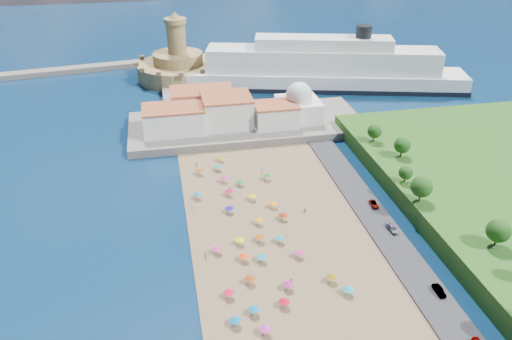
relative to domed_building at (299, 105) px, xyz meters
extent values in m
plane|color=#071938|center=(-30.00, -71.00, -8.97)|extent=(700.00, 700.00, 0.00)
cube|color=#59544C|center=(-20.00, 2.00, -7.47)|extent=(90.00, 36.00, 3.00)
cube|color=#59544C|center=(-42.00, 37.00, -7.77)|extent=(18.00, 70.00, 2.40)
cube|color=silver|center=(-48.00, -2.00, -1.47)|extent=(22.00, 14.00, 9.00)
cube|color=silver|center=(-28.00, 0.00, -0.47)|extent=(18.00, 16.00, 11.00)
cube|color=silver|center=(-10.00, -4.00, -1.97)|extent=(16.00, 12.00, 8.00)
cube|color=silver|center=(-36.00, 12.00, -0.97)|extent=(24.00, 14.00, 10.00)
cube|color=silver|center=(0.00, 0.00, -1.97)|extent=(16.00, 16.00, 8.00)
sphere|color=silver|center=(0.00, 0.00, 4.03)|extent=(10.00, 10.00, 10.00)
cylinder|color=silver|center=(0.00, 0.00, 7.83)|extent=(1.20, 1.20, 1.60)
cylinder|color=#A38A51|center=(-42.00, 67.00, -4.97)|extent=(40.00, 40.00, 8.00)
cylinder|color=#A38A51|center=(-42.00, 67.00, 1.53)|extent=(24.00, 24.00, 5.00)
cylinder|color=#A38A51|center=(-42.00, 67.00, 11.03)|extent=(9.00, 9.00, 14.00)
cylinder|color=#A38A51|center=(-42.00, 67.00, 19.23)|extent=(10.40, 10.40, 2.40)
cone|color=#A38A51|center=(-42.00, 67.00, 21.93)|extent=(6.00, 6.00, 3.00)
cube|color=black|center=(22.65, 41.24, -7.90)|extent=(134.18, 52.32, 2.15)
cube|color=silver|center=(22.65, 41.24, -5.00)|extent=(133.11, 51.68, 7.95)
cube|color=silver|center=(22.65, 41.24, 4.27)|extent=(106.57, 41.69, 10.59)
cube|color=silver|center=(22.65, 41.24, 12.21)|extent=(62.93, 27.31, 5.30)
cylinder|color=black|center=(39.76, 36.86, 17.51)|extent=(7.06, 7.06, 5.30)
cylinder|color=gray|center=(-41.47, -73.34, -7.72)|extent=(0.07, 0.07, 2.00)
cone|color=#C12975|center=(-41.47, -73.34, -6.82)|extent=(2.50, 2.50, 0.60)
cylinder|color=gray|center=(-35.62, -30.44, -7.72)|extent=(0.07, 0.07, 2.00)
cone|color=#0F8B77|center=(-35.62, -30.44, -6.82)|extent=(2.50, 2.50, 0.60)
cylinder|color=gray|center=(-16.60, -89.29, -7.72)|extent=(0.07, 0.07, 2.00)
cone|color=#7D5A0B|center=(-16.60, -89.29, -6.82)|extent=(2.50, 2.50, 0.60)
cylinder|color=gray|center=(-21.22, -39.37, -7.72)|extent=(0.07, 0.07, 2.00)
cone|color=#207715|center=(-21.22, -39.37, -6.82)|extent=(2.50, 2.50, 0.60)
cylinder|color=gray|center=(-27.25, -89.64, -7.72)|extent=(0.07, 0.07, 2.00)
cone|color=#982066|center=(-27.25, -89.64, -6.82)|extent=(2.50, 2.50, 0.60)
cylinder|color=gray|center=(-29.99, -41.36, -7.72)|extent=(0.07, 0.07, 2.00)
cone|color=#147537|center=(-29.99, -41.36, -6.82)|extent=(2.50, 2.50, 0.60)
cylinder|color=gray|center=(-31.14, -78.73, -7.72)|extent=(0.07, 0.07, 2.00)
cone|color=teal|center=(-31.14, -78.73, -6.82)|extent=(2.50, 2.50, 0.60)
cylinder|color=gray|center=(-21.62, -62.16, -7.72)|extent=(0.07, 0.07, 2.00)
cone|color=maroon|center=(-21.62, -62.16, -6.82)|extent=(2.50, 2.50, 0.60)
cylinder|color=gray|center=(-41.94, -31.82, -7.72)|extent=(0.07, 0.07, 2.00)
cone|color=#98400D|center=(-41.94, -31.82, -6.82)|extent=(2.50, 2.50, 0.60)
cylinder|color=gray|center=(-36.46, -95.77, -7.72)|extent=(0.07, 0.07, 2.00)
cone|color=#106594|center=(-36.46, -95.77, -6.82)|extent=(2.50, 2.50, 0.60)
cylinder|color=gray|center=(-40.96, -89.60, -7.72)|extent=(0.07, 0.07, 2.00)
cone|color=red|center=(-40.96, -89.60, -6.82)|extent=(2.50, 2.50, 0.60)
cylinder|color=gray|center=(-35.41, -77.59, -7.72)|extent=(0.07, 0.07, 2.00)
cone|color=#E83E0A|center=(-35.41, -77.59, -6.82)|extent=(2.50, 2.50, 0.60)
cylinder|color=gray|center=(-43.95, -46.40, -7.72)|extent=(0.07, 0.07, 2.00)
cone|color=#0F688C|center=(-43.95, -46.40, -6.82)|extent=(2.50, 2.50, 0.60)
cylinder|color=gray|center=(-29.43, -94.81, -7.72)|extent=(0.07, 0.07, 2.00)
cone|color=#A80D1A|center=(-29.43, -94.81, -6.82)|extent=(2.50, 2.50, 0.60)
cylinder|color=gray|center=(-29.86, -70.68, -7.72)|extent=(0.07, 0.07, 2.00)
cone|color=#9F4F0E|center=(-29.86, -70.68, -6.82)|extent=(2.50, 2.50, 0.60)
cylinder|color=gray|center=(-24.87, -72.12, -7.72)|extent=(0.07, 0.07, 2.00)
cone|color=teal|center=(-24.87, -72.12, -6.82)|extent=(2.50, 2.50, 0.60)
cylinder|color=gray|center=(-35.25, -101.71, -7.72)|extent=(0.07, 0.07, 2.00)
cone|color=#BD2895|center=(-35.25, -101.71, -6.82)|extent=(2.50, 2.50, 0.60)
cylinder|color=gray|center=(-33.85, -23.96, -7.72)|extent=(0.07, 0.07, 2.00)
cone|color=#97760D|center=(-33.85, -23.96, -6.82)|extent=(2.50, 2.50, 0.60)
cylinder|color=gray|center=(-35.67, -55.72, -7.72)|extent=(0.07, 0.07, 2.00)
cone|color=#1E0DAE|center=(-35.67, -55.72, -6.82)|extent=(2.50, 2.50, 0.60)
cylinder|color=gray|center=(-35.45, -85.89, -7.72)|extent=(0.07, 0.07, 2.00)
cone|color=#923A0D|center=(-35.45, -85.89, -6.82)|extent=(2.50, 2.50, 0.60)
cylinder|color=gray|center=(-14.38, -93.86, -7.72)|extent=(0.07, 0.07, 2.00)
cone|color=teal|center=(-14.38, -93.86, -6.82)|extent=(2.50, 2.50, 0.60)
cylinder|color=gray|center=(-34.38, -46.56, -7.72)|extent=(0.07, 0.07, 2.00)
cone|color=#A90D42|center=(-34.38, -46.56, -6.82)|extent=(2.50, 2.50, 0.60)
cylinder|color=gray|center=(-21.65, -78.95, -7.72)|extent=(0.07, 0.07, 2.00)
cone|color=#BF2972|center=(-21.65, -78.95, -6.82)|extent=(2.50, 2.50, 0.60)
cylinder|color=gray|center=(-22.89, -55.63, -7.72)|extent=(0.07, 0.07, 2.00)
cone|color=orange|center=(-22.89, -55.63, -6.82)|extent=(2.50, 2.50, 0.60)
cylinder|color=gray|center=(-35.31, -70.81, -7.72)|extent=(0.07, 0.07, 2.00)
cone|color=yellow|center=(-35.31, -70.81, -6.82)|extent=(2.50, 2.50, 0.60)
cylinder|color=gray|center=(-28.07, -50.48, -7.72)|extent=(0.07, 0.07, 2.00)
cone|color=#DAB60B|center=(-28.07, -50.48, -6.82)|extent=(2.50, 2.50, 0.60)
cylinder|color=gray|center=(-28.68, -63.04, -7.72)|extent=(0.07, 0.07, 2.00)
cone|color=orange|center=(-28.68, -63.04, -6.82)|extent=(2.50, 2.50, 0.60)
cylinder|color=gray|center=(-34.77, -38.25, -7.72)|extent=(0.07, 0.07, 2.00)
cone|color=#A9246D|center=(-34.77, -38.25, -6.82)|extent=(2.50, 2.50, 0.60)
cylinder|color=gray|center=(-40.91, -98.14, -7.72)|extent=(0.07, 0.07, 2.00)
cone|color=#0B5B97|center=(-40.91, -98.14, -6.82)|extent=(2.50, 2.50, 0.60)
imported|color=tan|center=(-42.30, -26.02, -7.84)|extent=(1.03, 1.05, 1.78)
imported|color=tan|center=(-14.59, -59.82, -7.90)|extent=(1.60, 0.81, 1.66)
imported|color=tan|center=(-45.95, -51.74, -7.90)|extent=(1.23, 1.01, 1.65)
imported|color=tan|center=(-21.72, -34.55, -7.93)|extent=(1.18, 0.96, 1.59)
imported|color=tan|center=(-44.56, -74.55, -7.79)|extent=(1.11, 1.15, 1.87)
imported|color=tan|center=(-33.57, -43.60, -7.92)|extent=(0.98, 0.99, 1.61)
imported|color=tan|center=(-22.37, -69.92, -7.84)|extent=(0.67, 0.77, 1.77)
imported|color=tan|center=(-26.07, -87.76, -7.78)|extent=(0.86, 1.07, 1.89)
imported|color=gray|center=(6.00, -97.86, -7.57)|extent=(1.50, 4.30, 1.41)
imported|color=gray|center=(6.00, -60.87, -7.67)|extent=(2.49, 4.58, 1.22)
imported|color=gray|center=(6.00, -73.42, -7.57)|extent=(2.40, 4.98, 1.40)
cylinder|color=#382314|center=(23.56, -90.73, -1.38)|extent=(0.50, 0.50, 3.19)
sphere|color=#14380F|center=(23.56, -90.73, 1.49)|extent=(5.74, 5.74, 5.74)
cylinder|color=#382314|center=(15.36, -68.67, -1.33)|extent=(0.50, 0.50, 3.30)
sphere|color=#14380F|center=(15.36, -68.67, 1.64)|extent=(5.93, 5.93, 5.93)
cylinder|color=#382314|center=(16.04, -58.22, -1.82)|extent=(0.50, 0.50, 2.30)
sphere|color=#14380F|center=(16.04, -58.22, 0.25)|extent=(4.14, 4.14, 4.14)
cylinder|color=#382314|center=(22.27, -42.84, -1.51)|extent=(0.50, 0.50, 2.92)
sphere|color=#14380F|center=(22.27, -42.84, 1.12)|extent=(5.26, 5.26, 5.26)
cylinder|color=#382314|center=(18.16, -30.52, -1.61)|extent=(0.50, 0.50, 2.73)
sphere|color=#14380F|center=(18.16, -30.52, 0.84)|extent=(4.91, 4.91, 4.91)
camera|label=1|loc=(-51.61, -173.63, 71.19)|focal=35.00mm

